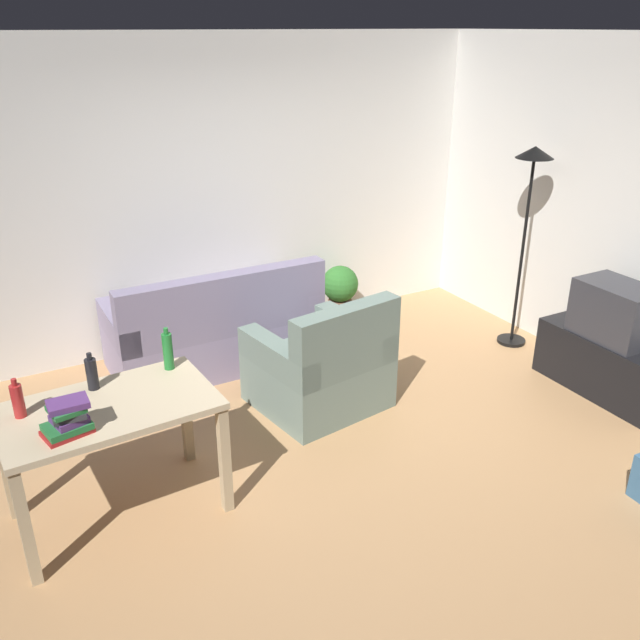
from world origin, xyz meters
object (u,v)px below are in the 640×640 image
tv (616,311)px  tv_stand (606,364)px  bottle_red (18,400)px  bottle_dark (92,373)px  couch (216,332)px  potted_plant (340,289)px  torchiere_lamp (530,193)px  armchair (322,369)px  desk (110,421)px  bottle_green (168,351)px  book_stack (68,418)px

tv → tv_stand: bearing=90.0°
bottle_red → bottle_dark: (0.42, 0.12, 0.00)m
bottle_red → couch: bearing=41.6°
potted_plant → bottle_red: 3.60m
couch → tv_stand: size_ratio=1.60×
torchiere_lamp → armchair: size_ratio=1.78×
armchair → bottle_red: (-2.13, -0.42, 0.54)m
desk → bottle_green: (0.44, 0.26, 0.23)m
couch → torchiere_lamp: (2.58, -0.90, 1.11)m
couch → bottle_dark: bearing=47.4°
tv → book_stack: (-4.03, 0.17, 0.15)m
book_stack → tv_stand: bearing=-2.4°
couch → tv_stand: 3.23m
bottle_dark → book_stack: 0.47m
desk → bottle_red: 0.50m
tv → bottle_dark: bottle_dark is taller
bottle_dark → book_stack: bearing=-116.3°
tv_stand → armchair: size_ratio=1.08×
couch → desk: (-1.21, -1.58, 0.34)m
tv_stand → tv: tv is taller
potted_plant → bottle_green: 2.79m
desk → bottle_red: bearing=163.2°
bottle_dark → bottle_green: bottle_green is taller
potted_plant → bottle_red: bearing=-149.9°
desk → bottle_green: size_ratio=4.46×
armchair → book_stack: book_stack is taller
tv_stand → potted_plant: 2.54m
armchair → bottle_green: 1.38m
armchair → bottle_green: bottle_green is taller
tv → bottle_dark: bearing=81.1°
tv_stand → book_stack: (-4.03, 0.17, 0.61)m
book_stack → bottle_dark: bearing=63.7°
tv → bottle_red: 4.27m
tv_stand → armchair: armchair is taller
torchiere_lamp → desk: (-3.79, -0.67, -0.76)m
armchair → bottle_dark: bearing=0.9°
desk → book_stack: book_stack is taller
potted_plant → bottle_dark: bearing=-148.0°
tv_stand → book_stack: book_stack is taller
bottle_green → couch: bearing=59.6°
potted_plant → book_stack: (-2.87, -2.08, 0.52)m
bottle_dark → book_stack: bottle_dark is taller
tv_stand → bottle_green: (-3.35, 0.63, 0.64)m
torchiere_lamp → armchair: 2.38m
couch → tv: 3.26m
torchiere_lamp → desk: 3.93m
tv → book_stack: book_stack is taller
bottle_red → potted_plant: bearing=30.1°
couch → bottle_green: bearing=59.6°
potted_plant → book_stack: book_stack is taller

